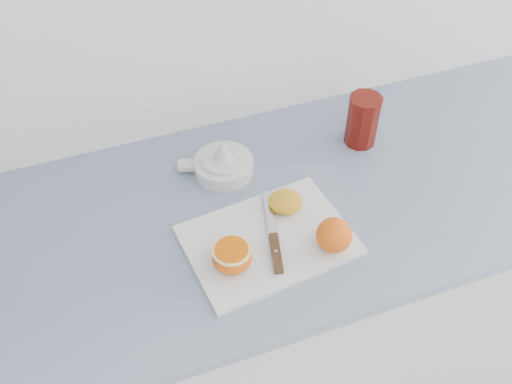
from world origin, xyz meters
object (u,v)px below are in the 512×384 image
at_px(citrus_juicer, 223,163).
at_px(cutting_board, 268,240).
at_px(half_orange, 232,257).
at_px(counter, 301,300).
at_px(red_tumbler, 362,122).

bearing_deg(citrus_juicer, cutting_board, -84.52).
bearing_deg(cutting_board, half_orange, -158.12).
distance_m(counter, cutting_board, 0.48).
xyz_separation_m(cutting_board, red_tumbler, (0.32, 0.22, 0.05)).
height_order(counter, citrus_juicer, citrus_juicer).
bearing_deg(red_tumbler, cutting_board, -145.86).
bearing_deg(red_tumbler, half_orange, -148.29).
distance_m(cutting_board, citrus_juicer, 0.23).
bearing_deg(half_orange, citrus_juicer, 75.82).
bearing_deg(counter, citrus_juicer, 143.11).
height_order(citrus_juicer, red_tumbler, red_tumbler).
height_order(cutting_board, red_tumbler, red_tumbler).
bearing_deg(counter, half_orange, -149.26).
bearing_deg(cutting_board, red_tumbler, 34.14).
xyz_separation_m(cutting_board, half_orange, (-0.09, -0.04, 0.03)).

